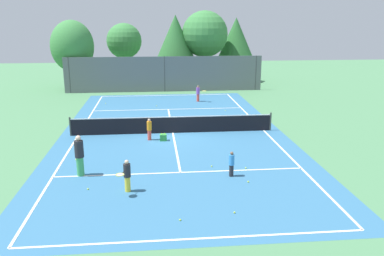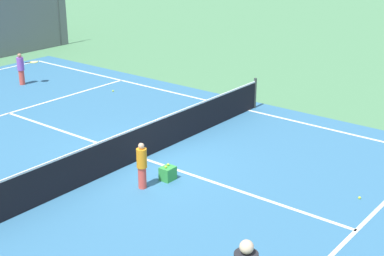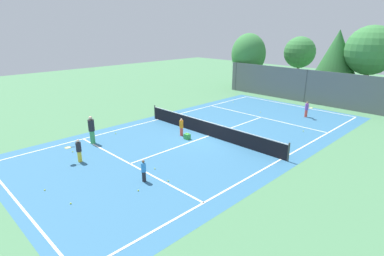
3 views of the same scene
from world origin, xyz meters
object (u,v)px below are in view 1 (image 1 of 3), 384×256
at_px(tennis_ball_1, 212,166).
at_px(tennis_ball_8, 234,212).
at_px(player_2, 79,155).
at_px(tennis_ball_5, 106,103).
at_px(player_1, 149,129).
at_px(tennis_ball_2, 88,189).
at_px(player_3, 127,175).
at_px(tennis_ball_9, 76,160).
at_px(ball_crate, 163,137).
at_px(tennis_ball_4, 248,182).
at_px(player_0, 198,93).
at_px(tennis_ball_0, 225,111).
at_px(player_4, 232,164).
at_px(tennis_ball_3, 157,106).
at_px(tennis_ball_6, 246,168).
at_px(tennis_ball_7, 180,220).

relative_size(tennis_ball_1, tennis_ball_8, 1.00).
xyz_separation_m(player_2, tennis_ball_5, (-0.53, 15.21, -0.89)).
xyz_separation_m(player_1, tennis_ball_2, (-2.42, -6.60, -0.59)).
bearing_deg(tennis_ball_1, player_3, -147.36).
height_order(tennis_ball_2, tennis_ball_9, same).
relative_size(player_1, player_2, 0.68).
distance_m(ball_crate, tennis_ball_5, 11.22).
relative_size(tennis_ball_4, tennis_ball_8, 1.00).
bearing_deg(tennis_ball_2, player_2, 108.47).
distance_m(player_0, tennis_ball_4, 16.92).
bearing_deg(tennis_ball_1, player_1, 121.97).
height_order(player_0, player_1, player_0).
xyz_separation_m(tennis_ball_0, tennis_ball_2, (-7.92, -13.35, 0.00)).
distance_m(player_1, ball_crate, 0.90).
bearing_deg(player_4, tennis_ball_0, 81.01).
distance_m(tennis_ball_2, tennis_ball_3, 15.75).
bearing_deg(tennis_ball_5, tennis_ball_6, -62.62).
distance_m(tennis_ball_5, tennis_ball_8, 20.39).
height_order(player_0, ball_crate, player_0).
height_order(player_4, tennis_ball_2, player_4).
relative_size(ball_crate, tennis_ball_9, 6.45).
bearing_deg(tennis_ball_3, tennis_ball_1, -80.14).
bearing_deg(player_1, player_3, -96.97).
bearing_deg(ball_crate, player_0, 73.41).
relative_size(player_2, tennis_ball_9, 27.27).
height_order(tennis_ball_4, tennis_ball_8, same).
height_order(player_3, tennis_ball_8, player_3).
bearing_deg(player_0, tennis_ball_4, -89.42).
distance_m(ball_crate, tennis_ball_6, 5.94).
bearing_deg(player_0, player_4, -91.42).
distance_m(ball_crate, tennis_ball_0, 8.41).
distance_m(tennis_ball_1, tennis_ball_6, 1.55).
relative_size(player_4, tennis_ball_4, 16.85).
xyz_separation_m(tennis_ball_0, tennis_ball_8, (-2.52, -15.90, 0.00)).
relative_size(tennis_ball_1, tennis_ball_6, 1.00).
bearing_deg(tennis_ball_1, tennis_ball_8, -88.33).
relative_size(player_4, ball_crate, 2.61).
xyz_separation_m(player_1, player_2, (-2.95, -5.01, 0.30)).
xyz_separation_m(ball_crate, tennis_ball_3, (-0.25, 9.06, -0.15)).
relative_size(tennis_ball_1, tennis_ball_2, 1.00).
distance_m(tennis_ball_8, tennis_ball_9, 8.92).
relative_size(player_3, tennis_ball_7, 19.83).
distance_m(tennis_ball_0, tennis_ball_9, 13.29).
bearing_deg(player_1, tennis_ball_5, 108.87).
bearing_deg(tennis_ball_9, tennis_ball_4, -24.55).
height_order(tennis_ball_5, tennis_ball_6, same).
distance_m(tennis_ball_4, tennis_ball_8, 2.88).
bearing_deg(player_3, tennis_ball_9, 124.36).
height_order(player_3, tennis_ball_9, player_3).
xyz_separation_m(player_0, tennis_ball_7, (-2.87, -19.91, -0.65)).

